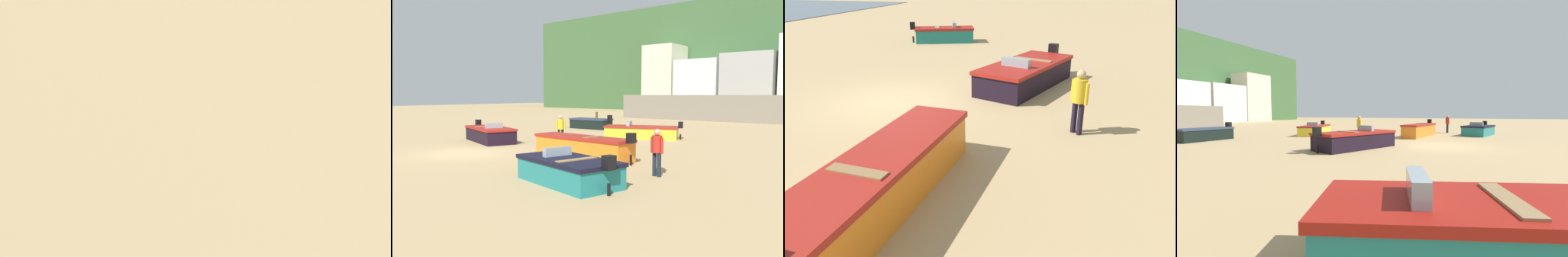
# 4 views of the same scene
# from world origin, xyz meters

# --- Properties ---
(ground_plane) EXTENTS (160.00, 160.00, 0.00)m
(ground_plane) POSITION_xyz_m (0.00, 0.00, 0.00)
(ground_plane) COLOR tan
(harbor_pier) EXTENTS (17.66, 2.40, 2.71)m
(harbor_pier) POSITION_xyz_m (-1.38, 30.00, 1.36)
(harbor_pier) COLOR slate
(harbor_pier) RESTS_ON ground
(townhouse_far_left) EXTENTS (5.17, 5.70, 10.47)m
(townhouse_far_left) POSITION_xyz_m (-14.42, 46.85, 5.24)
(townhouse_far_left) COLOR beige
(townhouse_far_left) RESTS_ON ground
(townhouse_left) EXTENTS (6.62, 5.87, 7.93)m
(townhouse_left) POSITION_xyz_m (-8.23, 46.94, 3.96)
(townhouse_left) COLOR #B9BFC1
(townhouse_left) RESTS_ON ground
(townhouse_centre_left) EXTENTS (7.06, 5.49, 8.48)m
(townhouse_centre_left) POSITION_xyz_m (-1.02, 46.74, 4.24)
(townhouse_centre_left) COLOR #969691
(townhouse_centre_left) RESTS_ON ground
(boat_black_0) EXTENTS (4.68, 3.07, 1.18)m
(boat_black_0) POSITION_xyz_m (-2.78, 3.71, 0.44)
(boat_black_0) COLOR black
(boat_black_0) RESTS_ON ground
(boat_yellow_1) EXTENTS (4.86, 3.14, 1.11)m
(boat_yellow_1) POSITION_xyz_m (3.21, 10.86, 0.40)
(boat_yellow_1) COLOR gold
(boat_yellow_1) RESTS_ON ground
(boat_black_3) EXTENTS (3.70, 1.64, 1.15)m
(boat_black_3) POSITION_xyz_m (-3.74, 14.47, 0.43)
(boat_black_3) COLOR black
(boat_black_3) RESTS_ON ground
(boat_orange_4) EXTENTS (5.32, 1.56, 1.28)m
(boat_orange_4) POSITION_xyz_m (5.32, 2.48, 0.49)
(boat_orange_4) COLOR orange
(boat_orange_4) RESTS_ON ground
(boat_teal_5) EXTENTS (3.97, 2.51, 1.12)m
(boat_teal_5) POSITION_xyz_m (8.17, -1.64, 0.42)
(boat_teal_5) COLOR #1C7375
(boat_teal_5) RESTS_ON ground
(mooring_post_near_water) EXTENTS (0.21, 0.21, 1.16)m
(mooring_post_near_water) POSITION_xyz_m (-6.13, 18.31, 0.58)
(mooring_post_near_water) COLOR #4D3621
(mooring_post_near_water) RESTS_ON ground
(beach_walker_foreground) EXTENTS (0.48, 0.48, 1.62)m
(beach_walker_foreground) POSITION_xyz_m (1.15, 5.58, 0.95)
(beach_walker_foreground) COLOR black
(beach_walker_foreground) RESTS_ON ground
(beach_walker_distant) EXTENTS (0.54, 0.40, 1.62)m
(beach_walker_distant) POSITION_xyz_m (9.76, 1.06, 0.95)
(beach_walker_distant) COLOR black
(beach_walker_distant) RESTS_ON ground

